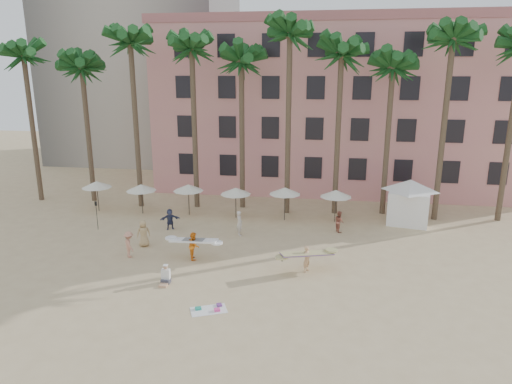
{
  "coord_description": "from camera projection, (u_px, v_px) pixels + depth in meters",
  "views": [
    {
      "loc": [
        5.99,
        -22.46,
        11.74
      ],
      "look_at": [
        1.65,
        6.0,
        4.0
      ],
      "focal_mm": 32.0,
      "sensor_mm": 36.0,
      "label": 1
    }
  ],
  "objects": [
    {
      "name": "beachgoers",
      "position": [
        191.0,
        229.0,
        32.14
      ],
      "size": [
        14.52,
        8.03,
        1.88
      ],
      "color": "#353B5D",
      "rests_on": "ground"
    },
    {
      "name": "ground",
      "position": [
        210.0,
        288.0,
        25.36
      ],
      "size": [
        120.0,
        120.0,
        0.0
      ],
      "primitive_type": "plane",
      "color": "#D1B789",
      "rests_on": "ground"
    },
    {
      "name": "umbrella_row",
      "position": [
        212.0,
        189.0,
        37.13
      ],
      "size": [
        22.5,
        2.7,
        2.73
      ],
      "color": "#332B23",
      "rests_on": "ground"
    },
    {
      "name": "pink_hotel",
      "position": [
        336.0,
        107.0,
        47.09
      ],
      "size": [
        35.0,
        14.0,
        16.0
      ],
      "primitive_type": "cube",
      "color": "#DA9184",
      "rests_on": "ground"
    },
    {
      "name": "palm_row",
      "position": [
        259.0,
        54.0,
        36.24
      ],
      "size": [
        44.4,
        5.4,
        16.3
      ],
      "color": "brown",
      "rests_on": "ground"
    },
    {
      "name": "seated_man",
      "position": [
        166.0,
        277.0,
        25.8
      ],
      "size": [
        0.48,
        0.84,
        1.1
      ],
      "color": "#3F3F4C",
      "rests_on": "ground"
    },
    {
      "name": "carrier_white",
      "position": [
        194.0,
        245.0,
        29.03
      ],
      "size": [
        3.21,
        1.11,
        1.79
      ],
      "color": "orange",
      "rests_on": "ground"
    },
    {
      "name": "paddle",
      "position": [
        96.0,
        212.0,
        34.26
      ],
      "size": [
        0.18,
        0.04,
        2.23
      ],
      "color": "black",
      "rests_on": "ground"
    },
    {
      "name": "carrier_yellow",
      "position": [
        307.0,
        257.0,
        27.21
      ],
      "size": [
        3.25,
        2.2,
        1.62
      ],
      "color": "#DCAA7C",
      "rests_on": "ground"
    },
    {
      "name": "cabana",
      "position": [
        409.0,
        197.0,
        35.68
      ],
      "size": [
        5.34,
        5.34,
        3.5
      ],
      "color": "white",
      "rests_on": "ground"
    },
    {
      "name": "beach_towel",
      "position": [
        210.0,
        309.0,
        23.03
      ],
      "size": [
        2.05,
        1.63,
        0.14
      ],
      "color": "white",
      "rests_on": "ground"
    }
  ]
}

